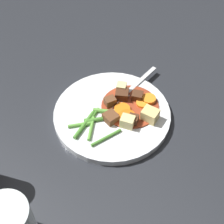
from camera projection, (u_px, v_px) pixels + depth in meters
name	position (u px, v px, depth m)	size (l,w,h in m)	color
ground_plane	(112.00, 117.00, 0.73)	(3.00, 3.00, 0.00)	#26282D
dinner_plate	(112.00, 114.00, 0.72)	(0.26, 0.26, 0.02)	white
stew_sauce	(130.00, 106.00, 0.73)	(0.13, 0.13, 0.00)	#93381E
carrot_slice_0	(127.00, 117.00, 0.70)	(0.04, 0.04, 0.01)	orange
carrot_slice_1	(149.00, 99.00, 0.73)	(0.03, 0.03, 0.01)	orange
carrot_slice_2	(122.00, 110.00, 0.71)	(0.04, 0.04, 0.01)	orange
carrot_slice_3	(142.00, 103.00, 0.73)	(0.03, 0.03, 0.01)	orange
potato_chunk_0	(127.00, 122.00, 0.68)	(0.02, 0.03, 0.02)	#EAD68C
potato_chunk_1	(121.00, 88.00, 0.75)	(0.02, 0.02, 0.02)	#EAD68C
potato_chunk_2	(150.00, 115.00, 0.69)	(0.03, 0.03, 0.03)	#E5CC7A
meat_chunk_0	(110.00, 102.00, 0.72)	(0.02, 0.02, 0.02)	brown
meat_chunk_1	(133.00, 120.00, 0.69)	(0.02, 0.02, 0.02)	#4C2B19
meat_chunk_2	(122.00, 95.00, 0.74)	(0.03, 0.03, 0.02)	#4C2B19
meat_chunk_3	(111.00, 117.00, 0.69)	(0.03, 0.03, 0.02)	brown
meat_chunk_4	(137.00, 96.00, 0.74)	(0.02, 0.02, 0.02)	#4C2B19
green_bean_0	(92.00, 117.00, 0.70)	(0.01, 0.01, 0.05)	#4C8E33
green_bean_1	(103.00, 119.00, 0.70)	(0.01, 0.01, 0.08)	#4C8E33
green_bean_2	(91.00, 128.00, 0.68)	(0.01, 0.01, 0.06)	#66AD42
green_bean_3	(84.00, 124.00, 0.69)	(0.01, 0.01, 0.08)	#4C8E33
green_bean_4	(106.00, 111.00, 0.71)	(0.01, 0.01, 0.06)	#66AD42
green_bean_5	(101.00, 119.00, 0.70)	(0.01, 0.01, 0.07)	#4C8E33
green_bean_6	(106.00, 138.00, 0.67)	(0.01, 0.01, 0.07)	#4C8E33
green_bean_7	(81.00, 124.00, 0.69)	(0.01, 0.01, 0.05)	#66AD42
fork	(132.00, 88.00, 0.76)	(0.17, 0.07, 0.00)	silver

